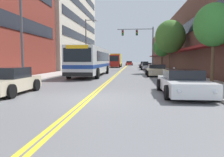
{
  "coord_description": "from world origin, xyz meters",
  "views": [
    {
      "loc": [
        1.99,
        -9.59,
        1.71
      ],
      "look_at": [
        -1.21,
        22.59,
        -1.05
      ],
      "focal_mm": 35.0,
      "sensor_mm": 36.0,
      "label": 1
    }
  ],
  "objects_px": {
    "car_slate_blue_parked_left_near": "(93,67)",
    "street_lamp_left_far": "(88,41)",
    "car_champagne_parked_left_mid": "(9,82)",
    "fire_hydrant": "(174,71)",
    "car_beige_parked_right_far": "(156,70)",
    "car_charcoal_parked_right_end": "(144,65)",
    "street_tree_right_near": "(214,25)",
    "box_truck": "(116,60)",
    "car_white_parked_right_foreground": "(183,83)",
    "street_tree_right_far": "(162,47)",
    "car_red_moving_lead": "(129,63)",
    "car_silver_parked_right_mid": "(147,66)",
    "traffic_signal_mast": "(141,40)",
    "city_bus": "(92,60)",
    "street_lamp_left_near": "(25,1)",
    "street_tree_right_mid": "(170,37)"
  },
  "relations": [
    {
      "from": "car_white_parked_right_foreground",
      "to": "street_tree_right_mid",
      "type": "relative_size",
      "value": 0.75
    },
    {
      "from": "car_white_parked_right_foreground",
      "to": "car_beige_parked_right_far",
      "type": "xyz_separation_m",
      "value": [
        0.02,
        12.67,
        -0.0
      ]
    },
    {
      "from": "car_red_moving_lead",
      "to": "street_lamp_left_far",
      "type": "height_order",
      "value": "street_lamp_left_far"
    },
    {
      "from": "car_charcoal_parked_right_end",
      "to": "car_white_parked_right_foreground",
      "type": "bearing_deg",
      "value": -89.84
    },
    {
      "from": "car_silver_parked_right_mid",
      "to": "street_tree_right_near",
      "type": "xyz_separation_m",
      "value": [
        2.85,
        -23.31,
        3.36
      ]
    },
    {
      "from": "car_charcoal_parked_right_end",
      "to": "car_red_moving_lead",
      "type": "distance_m",
      "value": 21.64
    },
    {
      "from": "traffic_signal_mast",
      "to": "street_tree_right_mid",
      "type": "xyz_separation_m",
      "value": [
        3.26,
        -9.77,
        -0.57
      ]
    },
    {
      "from": "fire_hydrant",
      "to": "box_truck",
      "type": "bearing_deg",
      "value": 105.93
    },
    {
      "from": "car_champagne_parked_left_mid",
      "to": "traffic_signal_mast",
      "type": "distance_m",
      "value": 28.96
    },
    {
      "from": "car_slate_blue_parked_left_near",
      "to": "box_truck",
      "type": "xyz_separation_m",
      "value": [
        2.23,
        16.03,
        0.98
      ]
    },
    {
      "from": "street_tree_right_mid",
      "to": "fire_hydrant",
      "type": "height_order",
      "value": "street_tree_right_mid"
    },
    {
      "from": "car_slate_blue_parked_left_near",
      "to": "car_charcoal_parked_right_end",
      "type": "xyz_separation_m",
      "value": [
        8.71,
        12.91,
        -0.0
      ]
    },
    {
      "from": "car_slate_blue_parked_left_near",
      "to": "fire_hydrant",
      "type": "xyz_separation_m",
      "value": [
        10.37,
        -12.49,
        -0.07
      ]
    },
    {
      "from": "car_beige_parked_right_far",
      "to": "fire_hydrant",
      "type": "bearing_deg",
      "value": -46.46
    },
    {
      "from": "city_bus",
      "to": "car_slate_blue_parked_left_near",
      "type": "distance_m",
      "value": 11.15
    },
    {
      "from": "street_tree_right_far",
      "to": "fire_hydrant",
      "type": "bearing_deg",
      "value": -93.01
    },
    {
      "from": "car_beige_parked_right_far",
      "to": "street_lamp_left_near",
      "type": "xyz_separation_m",
      "value": [
        -9.39,
        -9.84,
        4.93
      ]
    },
    {
      "from": "car_charcoal_parked_right_end",
      "to": "box_truck",
      "type": "height_order",
      "value": "box_truck"
    },
    {
      "from": "street_lamp_left_near",
      "to": "car_champagne_parked_left_mid",
      "type": "bearing_deg",
      "value": -78.3
    },
    {
      "from": "street_lamp_left_far",
      "to": "street_tree_right_far",
      "type": "height_order",
      "value": "street_lamp_left_far"
    },
    {
      "from": "car_silver_parked_right_mid",
      "to": "car_charcoal_parked_right_end",
      "type": "bearing_deg",
      "value": 89.74
    },
    {
      "from": "city_bus",
      "to": "car_white_parked_right_foreground",
      "type": "distance_m",
      "value": 14.44
    },
    {
      "from": "car_silver_parked_right_mid",
      "to": "car_red_moving_lead",
      "type": "bearing_deg",
      "value": 96.8
    },
    {
      "from": "city_bus",
      "to": "car_champagne_parked_left_mid",
      "type": "relative_size",
      "value": 2.93
    },
    {
      "from": "car_red_moving_lead",
      "to": "street_tree_right_far",
      "type": "distance_m",
      "value": 31.09
    },
    {
      "from": "car_slate_blue_parked_left_near",
      "to": "car_red_moving_lead",
      "type": "height_order",
      "value": "car_slate_blue_parked_left_near"
    },
    {
      "from": "car_slate_blue_parked_left_near",
      "to": "city_bus",
      "type": "bearing_deg",
      "value": -80.44
    },
    {
      "from": "car_beige_parked_right_far",
      "to": "car_red_moving_lead",
      "type": "bearing_deg",
      "value": 94.82
    },
    {
      "from": "street_lamp_left_far",
      "to": "street_lamp_left_near",
      "type": "bearing_deg",
      "value": -89.79
    },
    {
      "from": "car_slate_blue_parked_left_near",
      "to": "street_lamp_left_far",
      "type": "relative_size",
      "value": 0.57
    },
    {
      "from": "box_truck",
      "to": "street_lamp_left_far",
      "type": "relative_size",
      "value": 0.96
    },
    {
      "from": "car_slate_blue_parked_left_near",
      "to": "street_tree_right_mid",
      "type": "distance_m",
      "value": 13.21
    },
    {
      "from": "car_champagne_parked_left_mid",
      "to": "car_beige_parked_right_far",
      "type": "distance_m",
      "value": 15.85
    },
    {
      "from": "car_beige_parked_right_far",
      "to": "car_charcoal_parked_right_end",
      "type": "bearing_deg",
      "value": 90.29
    },
    {
      "from": "traffic_signal_mast",
      "to": "street_tree_right_mid",
      "type": "bearing_deg",
      "value": -71.53
    },
    {
      "from": "car_white_parked_right_foreground",
      "to": "street_lamp_left_near",
      "type": "bearing_deg",
      "value": 163.2
    },
    {
      "from": "car_red_moving_lead",
      "to": "box_truck",
      "type": "distance_m",
      "value": 18.45
    },
    {
      "from": "fire_hydrant",
      "to": "car_silver_parked_right_mid",
      "type": "bearing_deg",
      "value": 95.99
    },
    {
      "from": "traffic_signal_mast",
      "to": "fire_hydrant",
      "type": "distance_m",
      "value": 16.83
    },
    {
      "from": "car_red_moving_lead",
      "to": "traffic_signal_mast",
      "type": "distance_m",
      "value": 31.21
    },
    {
      "from": "car_white_parked_right_foreground",
      "to": "street_lamp_left_near",
      "type": "relative_size",
      "value": 0.52
    },
    {
      "from": "city_bus",
      "to": "traffic_signal_mast",
      "type": "height_order",
      "value": "traffic_signal_mast"
    },
    {
      "from": "car_beige_parked_right_far",
      "to": "car_charcoal_parked_right_end",
      "type": "xyz_separation_m",
      "value": [
        -0.12,
        23.79,
        0.06
      ]
    },
    {
      "from": "car_white_parked_right_foreground",
      "to": "car_slate_blue_parked_left_near",
      "type": "bearing_deg",
      "value": 110.52
    },
    {
      "from": "car_champagne_parked_left_mid",
      "to": "fire_hydrant",
      "type": "xyz_separation_m",
      "value": [
        10.22,
        11.64,
        -0.04
      ]
    },
    {
      "from": "street_tree_right_far",
      "to": "fire_hydrant",
      "type": "height_order",
      "value": "street_tree_right_far"
    },
    {
      "from": "car_charcoal_parked_right_end",
      "to": "street_tree_right_near",
      "type": "xyz_separation_m",
      "value": [
        2.81,
        -32.55,
        3.29
      ]
    },
    {
      "from": "car_champagne_parked_left_mid",
      "to": "car_beige_parked_right_far",
      "type": "bearing_deg",
      "value": 56.75
    },
    {
      "from": "car_white_parked_right_foreground",
      "to": "street_tree_right_near",
      "type": "distance_m",
      "value": 5.82
    },
    {
      "from": "car_charcoal_parked_right_end",
      "to": "street_lamp_left_far",
      "type": "height_order",
      "value": "street_lamp_left_far"
    }
  ]
}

